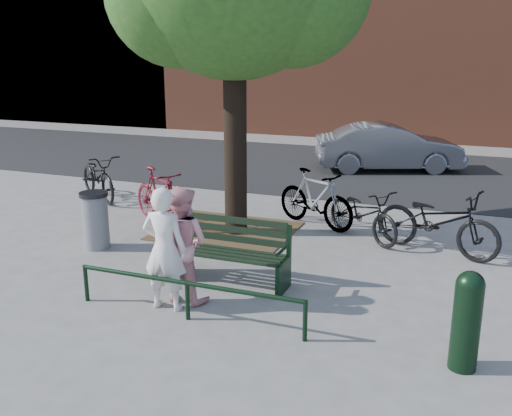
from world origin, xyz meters
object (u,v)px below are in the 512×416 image
at_px(litter_bin, 95,220).
at_px(person_right, 182,244).
at_px(bollard, 467,317).
at_px(park_bench, 229,250).
at_px(person_left, 164,249).
at_px(parked_car, 389,147).
at_px(bicycle_c, 363,213).

bearing_deg(litter_bin, person_right, -29.09).
xyz_separation_m(person_right, bollard, (3.54, -0.47, -0.19)).
bearing_deg(park_bench, person_right, -113.56).
relative_size(person_left, parked_car, 0.41).
relative_size(person_left, bicycle_c, 0.91).
bearing_deg(bollard, bicycle_c, 114.99).
bearing_deg(parked_car, park_bench, 152.58).
bearing_deg(park_bench, litter_bin, 168.85).
xyz_separation_m(person_left, parked_car, (1.33, 9.78, -0.16)).
height_order(person_right, bollard, person_right).
height_order(park_bench, litter_bin, park_bench).
distance_m(bollard, litter_bin, 6.12).
bearing_deg(parked_car, litter_bin, 134.97).
bearing_deg(person_left, bollard, 174.00).
relative_size(person_left, litter_bin, 1.67).
relative_size(park_bench, litter_bin, 1.81).
distance_m(person_right, bollard, 3.57).
height_order(person_left, bicycle_c, person_left).
distance_m(park_bench, litter_bin, 2.71).
bearing_deg(bollard, person_left, 177.51).
height_order(person_left, person_right, person_left).
bearing_deg(litter_bin, bicycle_c, 27.24).
xyz_separation_m(bicycle_c, parked_car, (-0.48, 6.08, 0.18)).
xyz_separation_m(park_bench, bicycle_c, (1.40, 2.61, -0.02)).
height_order(park_bench, bollard, bollard).
xyz_separation_m(person_left, person_right, (0.07, 0.32, -0.03)).
height_order(bollard, litter_bin, bollard).
bearing_deg(litter_bin, person_left, -35.54).
relative_size(person_left, person_right, 1.04).
height_order(park_bench, person_left, person_left).
relative_size(litter_bin, bicycle_c, 0.55).
height_order(person_right, litter_bin, person_right).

